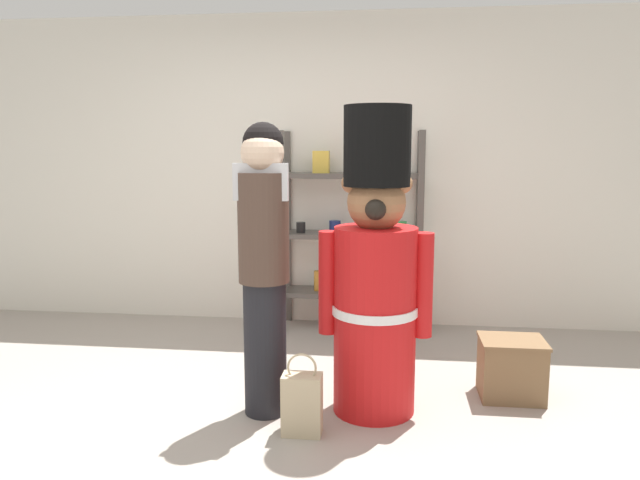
# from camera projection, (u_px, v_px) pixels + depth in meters

# --- Properties ---
(ground_plane) EXTENTS (6.40, 6.40, 0.00)m
(ground_plane) POSITION_uv_depth(u_px,v_px,m) (254.00, 435.00, 3.19)
(ground_plane) COLOR #9E9389
(back_wall) EXTENTS (6.40, 0.12, 2.60)m
(back_wall) POSITION_uv_depth(u_px,v_px,m) (309.00, 171.00, 5.15)
(back_wall) COLOR silver
(back_wall) RESTS_ON ground_plane
(merchandise_shelf) EXTENTS (1.16, 0.35, 1.64)m
(merchandise_shelf) POSITION_uv_depth(u_px,v_px,m) (351.00, 230.00, 4.96)
(merchandise_shelf) COLOR #4C4742
(merchandise_shelf) RESTS_ON ground_plane
(teddy_bear_guard) EXTENTS (0.64, 0.49, 1.73)m
(teddy_bear_guard) POSITION_uv_depth(u_px,v_px,m) (375.00, 278.00, 3.38)
(teddy_bear_guard) COLOR red
(teddy_bear_guard) RESTS_ON ground_plane
(person_shopper) EXTENTS (0.30, 0.28, 1.64)m
(person_shopper) POSITION_uv_depth(u_px,v_px,m) (264.00, 257.00, 3.33)
(person_shopper) COLOR black
(person_shopper) RESTS_ON ground_plane
(shopping_bag) EXTENTS (0.21, 0.13, 0.45)m
(shopping_bag) POSITION_uv_depth(u_px,v_px,m) (302.00, 403.00, 3.18)
(shopping_bag) COLOR #C1AD89
(shopping_bag) RESTS_ON ground_plane
(display_crate) EXTENTS (0.38, 0.32, 0.36)m
(display_crate) POSITION_uv_depth(u_px,v_px,m) (511.00, 368.00, 3.64)
(display_crate) COLOR brown
(display_crate) RESTS_ON ground_plane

